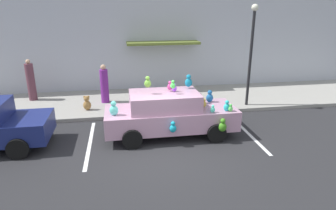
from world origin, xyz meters
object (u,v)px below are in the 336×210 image
at_px(plush_covered_car, 170,113).
at_px(street_lamp_post, 251,46).
at_px(teddy_bear_on_sidewalk, 87,103).
at_px(pedestrian_near_shopfront, 104,85).
at_px(pedestrian_walking_past, 31,81).

relative_size(plush_covered_car, street_lamp_post, 1.06).
bearing_deg(plush_covered_car, teddy_bear_on_sidewalk, 138.11).
bearing_deg(pedestrian_near_shopfront, pedestrian_walking_past, 164.59).
xyz_separation_m(plush_covered_car, teddy_bear_on_sidewalk, (-3.04, 2.72, -0.37)).
distance_m(plush_covered_car, pedestrian_near_shopfront, 4.35).
height_order(teddy_bear_on_sidewalk, pedestrian_walking_past, pedestrian_walking_past).
distance_m(pedestrian_near_shopfront, pedestrian_walking_past, 3.44).
xyz_separation_m(street_lamp_post, pedestrian_walking_past, (-9.48, 2.32, -1.69)).
bearing_deg(street_lamp_post, teddy_bear_on_sidewalk, 176.23).
xyz_separation_m(street_lamp_post, pedestrian_near_shopfront, (-6.16, 1.41, -1.76)).
height_order(teddy_bear_on_sidewalk, pedestrian_near_shopfront, pedestrian_near_shopfront).
distance_m(street_lamp_post, pedestrian_near_shopfront, 6.56).
bearing_deg(plush_covered_car, street_lamp_post, 30.63).
bearing_deg(street_lamp_post, pedestrian_near_shopfront, 167.14).
distance_m(teddy_bear_on_sidewalk, pedestrian_walking_past, 3.26).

